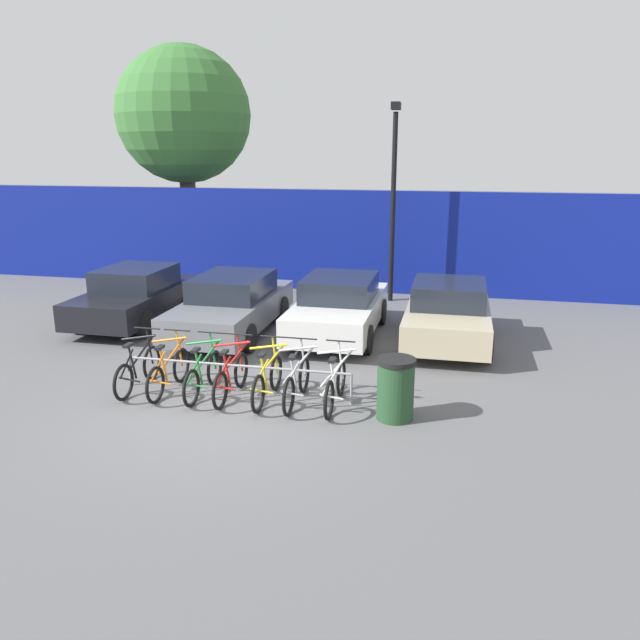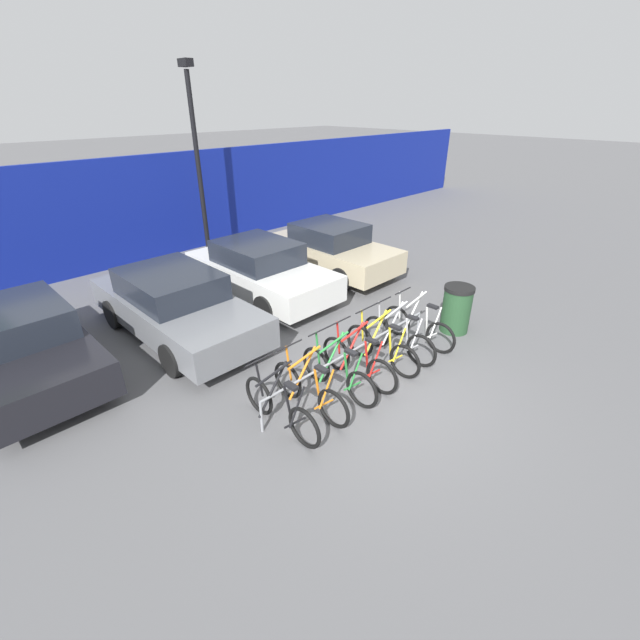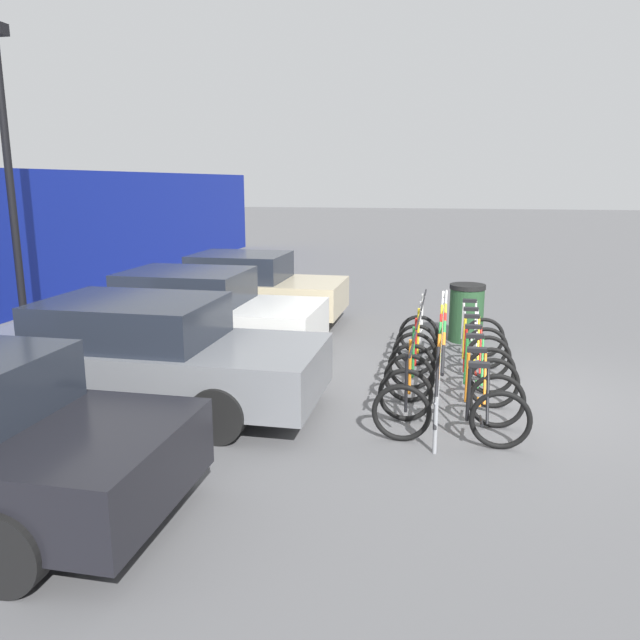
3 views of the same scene
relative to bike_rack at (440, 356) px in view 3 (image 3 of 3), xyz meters
name	(u,v)px [view 3 (image 3 of 3)]	position (x,y,z in m)	size (l,w,h in m)	color
ground_plane	(489,395)	(-0.08, -0.68, -0.49)	(120.00, 120.00, 0.00)	#59595B
bike_rack	(440,356)	(0.00, 0.00, 0.00)	(4.21, 0.04, 0.57)	gray
bicycle_black	(450,412)	(-1.83, -0.15, -0.11)	(0.68, 1.71, 1.05)	black
bicycle_orange	(450,394)	(-1.23, -0.15, -0.11)	(0.68, 1.71, 1.05)	black
bicycle_green	(451,377)	(-0.56, -0.15, -0.11)	(0.68, 1.71, 1.05)	black
bicycle_red	(451,365)	(-0.04, -0.15, -0.11)	(0.68, 1.71, 1.05)	black
bicycle_yellow	(451,352)	(0.63, -0.15, -0.11)	(0.68, 1.71, 1.05)	black
bicycle_silver	(451,343)	(1.15, -0.15, -0.11)	(0.68, 1.71, 1.05)	black
bicycle_white	(451,333)	(1.83, -0.15, -0.11)	(0.68, 1.71, 1.05)	black
car_grey	(140,355)	(-1.44, 3.68, 0.20)	(1.91, 4.52, 1.40)	slate
car_white	(192,313)	(1.08, 4.05, 0.20)	(1.91, 4.20, 1.40)	silver
car_beige	(245,288)	(3.59, 3.98, 0.20)	(1.91, 3.96, 1.40)	#C1B28E
lamp_post	(8,166)	(1.88, 7.83, 2.59)	(0.24, 0.44, 5.48)	black
trash_bin	(466,313)	(2.87, -0.41, 0.03)	(0.63, 0.63, 1.03)	#234728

